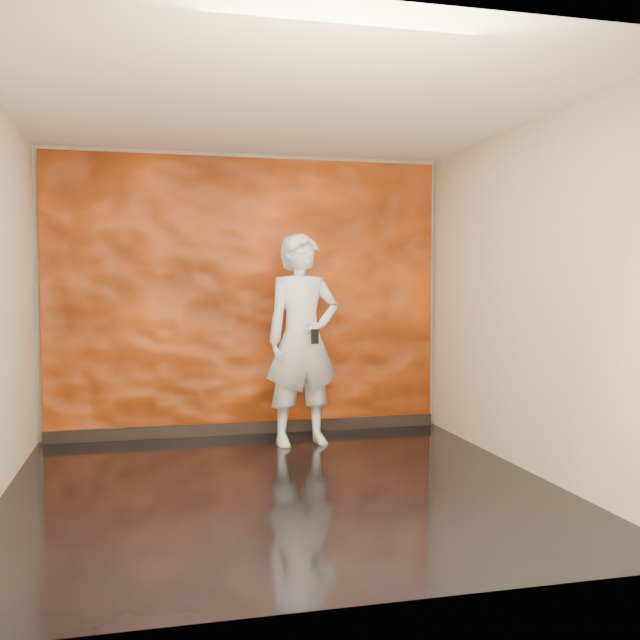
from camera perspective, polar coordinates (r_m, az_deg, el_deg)
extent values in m
cube|color=black|center=(5.44, -2.90, -13.26)|extent=(4.00, 4.00, 0.01)
cube|color=beige|center=(7.20, -5.86, 2.05)|extent=(4.00, 0.02, 2.80)
cube|color=beige|center=(3.28, 3.45, 0.94)|extent=(4.00, 0.02, 2.80)
cube|color=beige|center=(5.93, 16.44, 1.74)|extent=(0.02, 4.00, 2.80)
cube|color=white|center=(5.38, -2.99, 16.79)|extent=(4.00, 4.00, 0.01)
cube|color=#DA5012|center=(7.16, -5.81, 1.88)|extent=(3.90, 0.06, 2.75)
cube|color=black|center=(7.27, -5.72, -8.59)|extent=(3.90, 0.04, 0.12)
imported|color=#A6AAB6|center=(6.66, -1.41, -1.58)|extent=(0.79, 0.58, 1.97)
cube|color=black|center=(6.39, -0.42, -1.34)|extent=(0.07, 0.02, 0.13)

